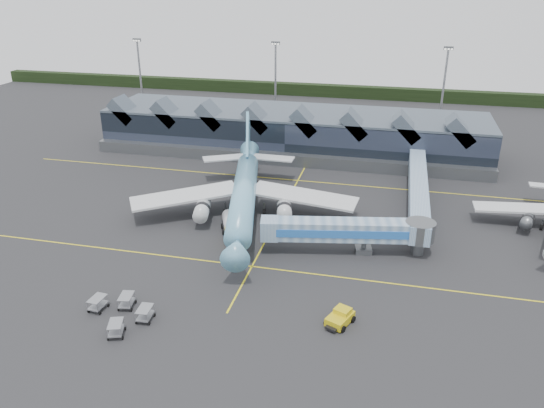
% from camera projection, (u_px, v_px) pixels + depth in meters
% --- Properties ---
extents(ground, '(260.00, 260.00, 0.00)m').
position_uv_depth(ground, '(265.00, 242.00, 85.08)').
color(ground, '#252628').
rests_on(ground, ground).
extents(taxi_stripes, '(120.00, 60.00, 0.01)m').
position_uv_depth(taxi_stripes, '(279.00, 216.00, 93.98)').
color(taxi_stripes, yellow).
rests_on(taxi_stripes, ground).
extents(tree_line_far, '(260.00, 4.00, 4.00)m').
position_uv_depth(tree_line_far, '(343.00, 91.00, 182.23)').
color(tree_line_far, black).
rests_on(tree_line_far, ground).
extents(terminal, '(90.00, 22.25, 12.52)m').
position_uv_depth(terminal, '(293.00, 131.00, 126.36)').
color(terminal, black).
rests_on(terminal, ground).
extents(light_masts, '(132.40, 42.56, 22.45)m').
position_uv_depth(light_masts, '(408.00, 91.00, 131.53)').
color(light_masts, gray).
rests_on(light_masts, ground).
extents(main_airliner, '(39.50, 46.19, 14.98)m').
position_uv_depth(main_airliner, '(244.00, 192.00, 92.78)').
color(main_airliner, '#64A7CA').
rests_on(main_airliner, ground).
extents(jet_bridge, '(26.20, 8.52, 5.51)m').
position_uv_depth(jet_bridge, '(357.00, 231.00, 80.33)').
color(jet_bridge, '#6E92B8').
rests_on(jet_bridge, ground).
extents(fuel_truck, '(5.28, 8.64, 2.97)m').
position_uv_depth(fuel_truck, '(230.00, 225.00, 86.72)').
color(fuel_truck, black).
rests_on(fuel_truck, ground).
extents(pushback_tug, '(3.78, 4.63, 1.86)m').
position_uv_depth(pushback_tug, '(340.00, 318.00, 65.04)').
color(pushback_tug, gold).
rests_on(pushback_tug, ground).
extents(baggage_carts, '(8.64, 8.38, 1.75)m').
position_uv_depth(baggage_carts, '(121.00, 311.00, 66.06)').
color(baggage_carts, '#94979C').
rests_on(baggage_carts, ground).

